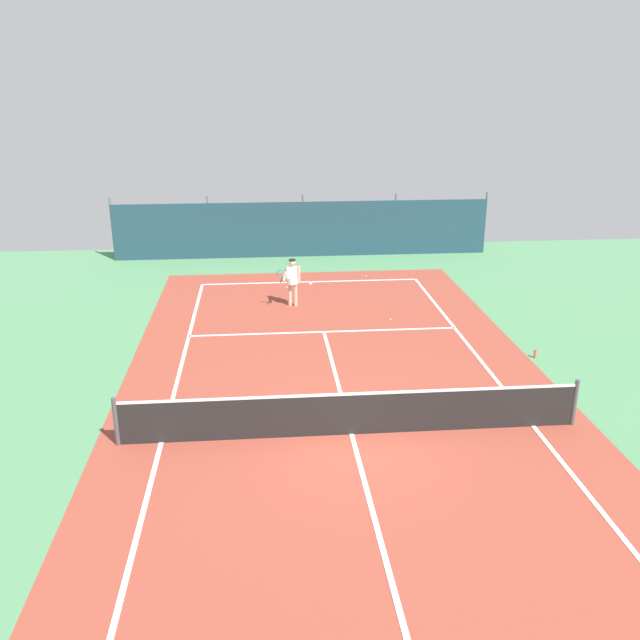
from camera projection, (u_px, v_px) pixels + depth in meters
ground_plane at (351, 434)px, 14.85m from camera, size 36.00×36.00×0.00m
court_surface at (351, 434)px, 14.85m from camera, size 11.02×26.60×0.01m
tennis_net at (352, 413)px, 14.68m from camera, size 10.12×0.10×1.10m
back_fence at (302, 239)px, 30.06m from camera, size 16.30×0.98×2.70m
tennis_player at (292, 279)px, 22.98m from camera, size 0.82×0.67×1.64m
tennis_ball_near_player at (390, 319)px, 21.86m from camera, size 0.07×0.07×0.07m
tennis_ball_midcourt at (287, 287)px, 25.23m from camera, size 0.07×0.07×0.07m
tennis_ball_by_sideline at (366, 276)px, 26.67m from camera, size 0.07×0.07×0.07m
parked_car at (343, 222)px, 32.82m from camera, size 2.03×4.21×1.68m
water_bottle at (535, 354)px, 18.90m from camera, size 0.08×0.08×0.24m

